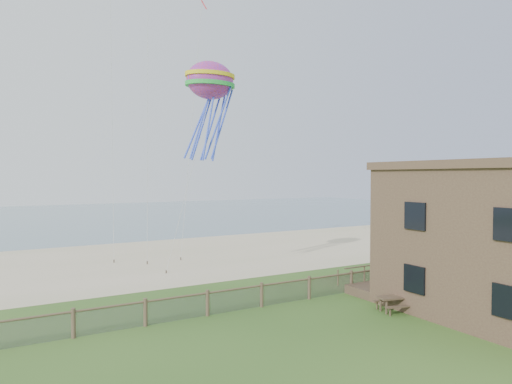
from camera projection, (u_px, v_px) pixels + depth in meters
ground at (339, 345)px, 18.04m from camera, size 160.00×160.00×0.00m
sand_beach at (162, 258)px, 37.11m from camera, size 72.00×20.00×0.02m
ocean at (77, 216)px, 75.23m from camera, size 160.00×68.00×0.02m
chainlink_fence at (262, 296)px, 23.22m from camera, size 36.20×0.20×1.25m
motel_deck at (446, 278)px, 28.84m from camera, size 15.00×2.00×0.50m
picnic_table at (397, 303)px, 22.46m from camera, size 2.18×1.84×0.80m
octopus_kite at (210, 108)px, 29.24m from camera, size 3.99×3.46×6.89m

